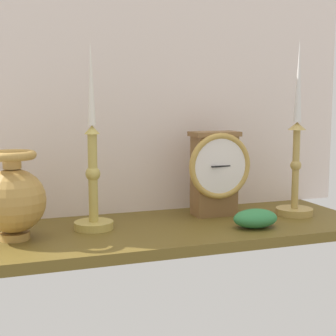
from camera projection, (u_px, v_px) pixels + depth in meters
ground_plane at (165, 231)px, 121.13cm from camera, size 100.00×36.00×2.40cm
back_wall at (142, 91)px, 134.05cm from camera, size 120.00×2.00×65.00cm
mantel_clock at (216, 171)px, 130.59cm from camera, size 16.97×8.22×21.96cm
candlestick_tall_left at (296, 163)px, 131.08cm from camera, size 9.59×9.59×45.36cm
candlestick_tall_center at (93, 178)px, 116.49cm from camera, size 9.17×9.17×43.13cm
brass_vase_bulbous at (13, 198)px, 107.69cm from camera, size 13.88×13.88×19.28cm
ivy_sprig at (255, 218)px, 118.97cm from camera, size 10.93×7.65×4.48cm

